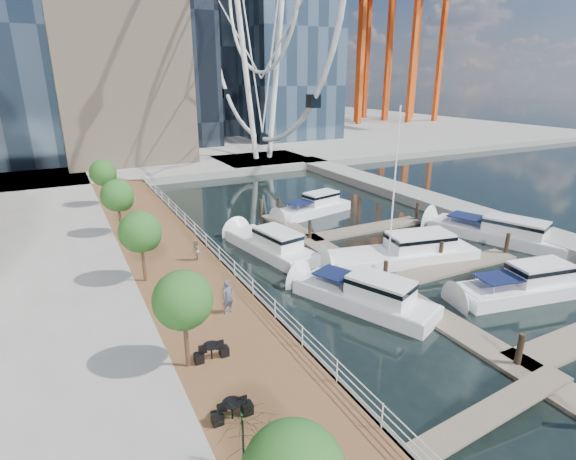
# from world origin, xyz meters

# --- Properties ---
(ground) EXTENTS (520.00, 520.00, 0.00)m
(ground) POSITION_xyz_m (0.00, 0.00, 0.00)
(ground) COLOR black
(ground) RESTS_ON ground
(boardwalk) EXTENTS (6.00, 60.00, 1.00)m
(boardwalk) POSITION_xyz_m (-9.00, 15.00, 0.50)
(boardwalk) COLOR brown
(boardwalk) RESTS_ON ground
(seawall) EXTENTS (0.25, 60.00, 1.00)m
(seawall) POSITION_xyz_m (-6.00, 15.00, 0.50)
(seawall) COLOR #595954
(seawall) RESTS_ON ground
(land_far) EXTENTS (200.00, 114.00, 1.00)m
(land_far) POSITION_xyz_m (0.00, 102.00, 0.50)
(land_far) COLOR gray
(land_far) RESTS_ON ground
(breakwater) EXTENTS (4.00, 60.00, 1.00)m
(breakwater) POSITION_xyz_m (20.00, 20.00, 0.50)
(breakwater) COLOR gray
(breakwater) RESTS_ON ground
(pier) EXTENTS (14.00, 12.00, 1.00)m
(pier) POSITION_xyz_m (14.00, 52.00, 0.50)
(pier) COLOR gray
(pier) RESTS_ON ground
(railing) EXTENTS (0.10, 60.00, 1.05)m
(railing) POSITION_xyz_m (-6.10, 15.00, 1.52)
(railing) COLOR white
(railing) RESTS_ON boardwalk
(floating_docks) EXTENTS (16.00, 34.00, 2.60)m
(floating_docks) POSITION_xyz_m (7.97, 9.98, 0.49)
(floating_docks) COLOR #6D6051
(floating_docks) RESTS_ON ground
(port_cranes) EXTENTS (40.00, 52.00, 38.00)m
(port_cranes) POSITION_xyz_m (67.67, 95.67, 20.00)
(port_cranes) COLOR #D84C14
(port_cranes) RESTS_ON ground
(street_trees) EXTENTS (2.60, 42.60, 4.60)m
(street_trees) POSITION_xyz_m (-11.40, 14.00, 4.29)
(street_trees) COLOR #3F2B1C
(street_trees) RESTS_ON ground
(cafe_tables) EXTENTS (2.50, 13.70, 0.74)m
(cafe_tables) POSITION_xyz_m (-10.40, -2.00, 1.37)
(cafe_tables) COLOR black
(cafe_tables) RESTS_ON ground
(yacht_foreground) EXTENTS (10.19, 4.51, 2.15)m
(yacht_foreground) POSITION_xyz_m (9.87, 2.76, 0.00)
(yacht_foreground) COLOR white
(yacht_foreground) RESTS_ON ground
(pedestrian_near) EXTENTS (0.80, 0.62, 1.94)m
(pedestrian_near) POSITION_xyz_m (-8.12, 7.68, 1.97)
(pedestrian_near) COLOR #454C5C
(pedestrian_near) RESTS_ON boardwalk
(pedestrian_mid) EXTENTS (0.67, 0.81, 1.52)m
(pedestrian_mid) POSITION_xyz_m (-7.60, 15.66, 1.76)
(pedestrian_mid) COLOR gray
(pedestrian_mid) RESTS_ON boardwalk
(pedestrian_far) EXTENTS (1.03, 0.66, 1.62)m
(pedestrian_far) POSITION_xyz_m (-10.11, 31.53, 1.81)
(pedestrian_far) COLOR #33393F
(pedestrian_far) RESTS_ON boardwalk
(moored_yachts) EXTENTS (24.51, 36.62, 11.50)m
(moored_yachts) POSITION_xyz_m (7.03, 10.78, 0.00)
(moored_yachts) COLOR white
(moored_yachts) RESTS_ON ground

